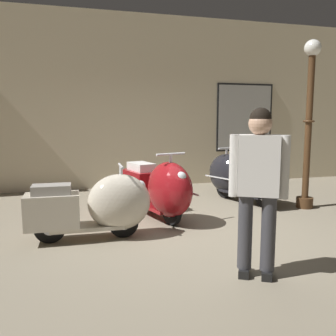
{
  "coord_description": "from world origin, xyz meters",
  "views": [
    {
      "loc": [
        -1.67,
        -4.6,
        1.55
      ],
      "look_at": [
        -0.13,
        0.92,
        0.75
      ],
      "focal_mm": 39.03,
      "sensor_mm": 36.0,
      "label": 1
    }
  ],
  "objects_px": {
    "lamppost": "(309,121)",
    "visitor_0": "(258,181)",
    "scooter_0": "(100,206)",
    "scooter_2": "(238,177)",
    "scooter_1": "(160,189)"
  },
  "relations": [
    {
      "from": "lamppost",
      "to": "visitor_0",
      "type": "distance_m",
      "value": 3.18
    },
    {
      "from": "lamppost",
      "to": "visitor_0",
      "type": "relative_size",
      "value": 1.71
    },
    {
      "from": "scooter_0",
      "to": "scooter_2",
      "type": "bearing_deg",
      "value": 31.14
    },
    {
      "from": "scooter_0",
      "to": "scooter_2",
      "type": "height_order",
      "value": "scooter_2"
    },
    {
      "from": "lamppost",
      "to": "visitor_0",
      "type": "height_order",
      "value": "lamppost"
    },
    {
      "from": "scooter_0",
      "to": "scooter_1",
      "type": "relative_size",
      "value": 0.88
    },
    {
      "from": "lamppost",
      "to": "scooter_1",
      "type": "bearing_deg",
      "value": -179.21
    },
    {
      "from": "scooter_0",
      "to": "scooter_1",
      "type": "bearing_deg",
      "value": 36.36
    },
    {
      "from": "lamppost",
      "to": "visitor_0",
      "type": "xyz_separation_m",
      "value": [
        -2.19,
        -2.25,
        -0.54
      ]
    },
    {
      "from": "scooter_0",
      "to": "scooter_2",
      "type": "xyz_separation_m",
      "value": [
        2.67,
        1.5,
        0.01
      ]
    },
    {
      "from": "scooter_0",
      "to": "visitor_0",
      "type": "relative_size",
      "value": 0.96
    },
    {
      "from": "scooter_1",
      "to": "lamppost",
      "type": "relative_size",
      "value": 0.64
    },
    {
      "from": "scooter_2",
      "to": "visitor_0",
      "type": "relative_size",
      "value": 1.01
    },
    {
      "from": "scooter_1",
      "to": "lamppost",
      "type": "bearing_deg",
      "value": 75.57
    },
    {
      "from": "visitor_0",
      "to": "lamppost",
      "type": "bearing_deg",
      "value": -14.68
    }
  ]
}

